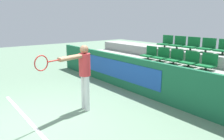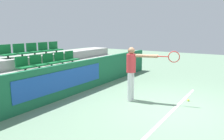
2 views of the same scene
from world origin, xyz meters
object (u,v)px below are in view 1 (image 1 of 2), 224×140
at_px(stadium_chair_1, 142,69).
at_px(stadium_chair_6, 161,56).
at_px(stadium_chair_2, 156,73).
at_px(stadium_chair_3, 171,76).
at_px(stadium_chair_4, 188,80).
at_px(stadium_chair_8, 190,60).
at_px(stadium_chair_10, 166,42).
at_px(tennis_player, 82,72).
at_px(stadium_chair_7, 175,58).
at_px(stadium_chair_12, 192,45).
at_px(stadium_chair_11, 178,44).
at_px(stadium_chair_0, 131,67).
at_px(stadium_chair_9, 207,63).
at_px(stadium_chair_13, 207,46).
at_px(stadium_chair_14, 224,48).
at_px(stadium_chair_5, 149,54).

bearing_deg(stadium_chair_1, stadium_chair_6, 90.00).
xyz_separation_m(stadium_chair_2, stadium_chair_3, (0.59, 0.00, 0.00)).
distance_m(stadium_chair_2, stadium_chair_4, 1.17).
height_order(stadium_chair_3, stadium_chair_4, same).
distance_m(stadium_chair_8, stadium_chair_10, 2.04).
distance_m(stadium_chair_1, tennis_player, 2.77).
height_order(stadium_chair_2, stadium_chair_7, stadium_chair_7).
bearing_deg(stadium_chair_6, stadium_chair_12, 58.67).
distance_m(stadium_chair_11, tennis_player, 4.65).
relative_size(stadium_chair_0, stadium_chair_1, 1.00).
distance_m(stadium_chair_8, stadium_chair_9, 0.59).
bearing_deg(tennis_player, stadium_chair_2, 74.32).
distance_m(stadium_chair_0, stadium_chair_2, 1.17).
xyz_separation_m(stadium_chair_10, stadium_chair_13, (1.76, 0.00, 0.00)).
xyz_separation_m(stadium_chair_6, stadium_chair_13, (1.17, 0.96, 0.38)).
distance_m(stadium_chair_3, stadium_chair_4, 0.59).
xyz_separation_m(stadium_chair_7, stadium_chair_8, (0.59, 0.00, 0.00)).
distance_m(stadium_chair_6, stadium_chair_10, 1.19).
distance_m(stadium_chair_4, stadium_chair_11, 2.71).
bearing_deg(stadium_chair_8, stadium_chair_9, 0.00).
distance_m(stadium_chair_8, tennis_player, 3.69).
height_order(stadium_chair_0, stadium_chair_7, stadium_chair_7).
height_order(stadium_chair_0, tennis_player, tennis_player).
distance_m(stadium_chair_10, tennis_player, 4.76).
distance_m(stadium_chair_7, tennis_player, 3.64).
bearing_deg(stadium_chair_13, stadium_chair_7, -121.33).
relative_size(stadium_chair_4, stadium_chair_7, 1.00).
bearing_deg(stadium_chair_9, stadium_chair_4, -90.00).
bearing_deg(stadium_chair_7, stadium_chair_8, 0.00).
relative_size(stadium_chair_12, stadium_chair_14, 1.00).
height_order(stadium_chair_1, stadium_chair_11, stadium_chair_11).
xyz_separation_m(stadium_chair_11, stadium_chair_12, (0.59, 0.00, 0.00)).
distance_m(stadium_chair_7, stadium_chair_9, 1.17).
relative_size(stadium_chair_2, stadium_chair_10, 1.00).
relative_size(stadium_chair_5, stadium_chair_12, 1.00).
bearing_deg(stadium_chair_8, stadium_chair_13, 90.00).
bearing_deg(stadium_chair_14, stadium_chair_10, 180.00).
xyz_separation_m(stadium_chair_6, stadium_chair_11, (0.00, 0.96, 0.38)).
bearing_deg(tennis_player, stadium_chair_13, 67.10).
relative_size(stadium_chair_0, stadium_chair_10, 1.00).
bearing_deg(stadium_chair_13, stadium_chair_10, 180.00).
height_order(stadium_chair_10, tennis_player, tennis_player).
bearing_deg(stadium_chair_9, stadium_chair_0, -157.67).
xyz_separation_m(stadium_chair_3, stadium_chair_4, (0.59, 0.00, 0.00)).
height_order(stadium_chair_1, stadium_chair_7, stadium_chair_7).
height_order(stadium_chair_2, stadium_chair_14, stadium_chair_14).
xyz_separation_m(stadium_chair_10, stadium_chair_14, (2.34, 0.00, 0.00)).
xyz_separation_m(stadium_chair_5, stadium_chair_11, (0.59, 0.96, 0.38)).
bearing_deg(stadium_chair_10, stadium_chair_4, -39.40).
xyz_separation_m(stadium_chair_8, stadium_chair_9, (0.59, 0.00, 0.00)).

